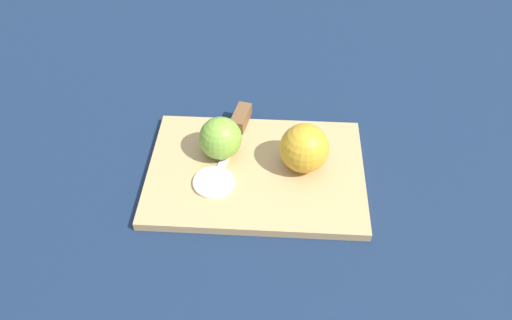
# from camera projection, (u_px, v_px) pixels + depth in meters

# --- Properties ---
(ground_plane) EXTENTS (4.00, 4.00, 0.00)m
(ground_plane) POSITION_uv_depth(u_px,v_px,m) (256.00, 175.00, 0.79)
(ground_plane) COLOR #14233D
(cutting_board) EXTENTS (0.35, 0.26, 0.01)m
(cutting_board) POSITION_uv_depth(u_px,v_px,m) (256.00, 172.00, 0.79)
(cutting_board) COLOR tan
(cutting_board) RESTS_ON ground_plane
(apple_half_left) EXTENTS (0.08, 0.08, 0.08)m
(apple_half_left) POSITION_uv_depth(u_px,v_px,m) (304.00, 148.00, 0.76)
(apple_half_left) COLOR gold
(apple_half_left) RESTS_ON cutting_board
(apple_half_right) EXTENTS (0.07, 0.07, 0.07)m
(apple_half_right) POSITION_uv_depth(u_px,v_px,m) (220.00, 138.00, 0.78)
(apple_half_right) COLOR olive
(apple_half_right) RESTS_ON cutting_board
(knife) EXTENTS (0.06, 0.14, 0.02)m
(knife) POSITION_uv_depth(u_px,v_px,m) (240.00, 121.00, 0.84)
(knife) COLOR silver
(knife) RESTS_ON cutting_board
(apple_slice) EXTENTS (0.06, 0.06, 0.01)m
(apple_slice) POSITION_uv_depth(u_px,v_px,m) (214.00, 182.00, 0.76)
(apple_slice) COLOR #EFE5C6
(apple_slice) RESTS_ON cutting_board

